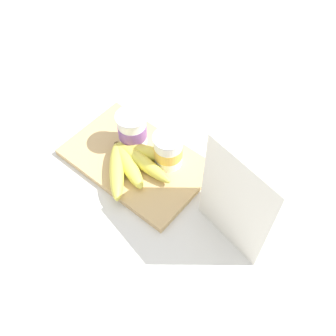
{
  "coord_description": "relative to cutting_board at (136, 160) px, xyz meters",
  "views": [
    {
      "loc": [
        0.44,
        -0.4,
        0.78
      ],
      "look_at": [
        0.11,
        0.0,
        0.07
      ],
      "focal_mm": 40.99,
      "sensor_mm": 36.0,
      "label": 1
    }
  ],
  "objects": [
    {
      "name": "cereal_box",
      "position": [
        0.3,
        0.01,
        0.13
      ],
      "size": [
        0.19,
        0.11,
        0.27
      ],
      "primitive_type": "cube",
      "rotation": [
        0.0,
        0.0,
        -0.19
      ],
      "color": "white",
      "rests_on": "ground_plane"
    },
    {
      "name": "ground_plane",
      "position": [
        0.0,
        0.0,
        -0.01
      ],
      "size": [
        2.4,
        2.4,
        0.0
      ],
      "primitive_type": "plane",
      "color": "silver"
    },
    {
      "name": "cutting_board",
      "position": [
        0.0,
        0.0,
        0.0
      ],
      "size": [
        0.36,
        0.23,
        0.02
      ],
      "primitive_type": "cube",
      "color": "tan",
      "rests_on": "ground_plane"
    },
    {
      "name": "yogurt_cup_front",
      "position": [
        -0.04,
        0.04,
        0.06
      ],
      "size": [
        0.08,
        0.08,
        0.1
      ],
      "color": "white",
      "rests_on": "cutting_board"
    },
    {
      "name": "yogurt_cup_back",
      "position": [
        0.07,
        0.04,
        0.06
      ],
      "size": [
        0.07,
        0.07,
        0.09
      ],
      "color": "white",
      "rests_on": "cutting_board"
    },
    {
      "name": "banana_bunch",
      "position": [
        0.02,
        -0.02,
        0.03
      ],
      "size": [
        0.19,
        0.21,
        0.04
      ],
      "color": "#E0D74F",
      "rests_on": "cutting_board"
    }
  ]
}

